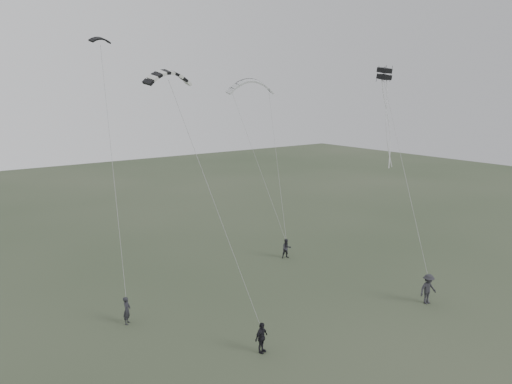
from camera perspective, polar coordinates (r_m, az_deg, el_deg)
ground at (r=30.34m, az=4.11°, el=-14.08°), size 140.00×140.00×0.00m
flyer_left at (r=30.10m, az=-14.54°, el=-12.96°), size 0.68×0.70×1.62m
flyer_right at (r=39.89m, az=3.51°, el=-6.46°), size 0.92×0.81×1.57m
flyer_center at (r=26.33m, az=0.63°, el=-16.31°), size 1.02×0.65×1.62m
flyer_far at (r=33.43m, az=19.07°, el=-10.43°), size 1.34×0.90×1.92m
kite_dark_small at (r=34.26m, az=-17.41°, el=16.41°), size 1.48×0.87×0.58m
kite_pale_large at (r=44.80m, az=-0.62°, el=12.61°), size 4.43×2.69×1.89m
kite_striped at (r=26.76m, az=-10.02°, el=13.36°), size 2.64×1.05×1.18m
kite_box at (r=35.94m, az=14.46°, el=12.96°), size 0.75×0.87×0.87m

